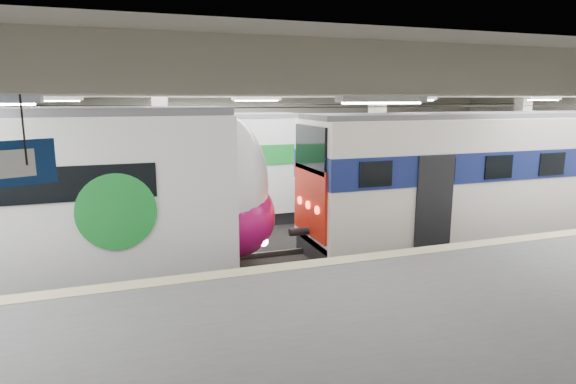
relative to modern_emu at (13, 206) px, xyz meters
name	(u,v)px	position (x,y,z in m)	size (l,w,h in m)	color
station_hall	(296,166)	(6.89, -1.74, 0.92)	(36.00, 24.00, 5.75)	black
modern_emu	(13,206)	(0.00, 0.00, 0.00)	(14.84, 3.06, 4.74)	white
older_rer	(490,175)	(14.71, 0.00, 0.02)	(13.61, 3.00, 4.48)	white
far_train	(123,172)	(2.62, 5.50, -0.07)	(13.66, 2.91, 4.37)	white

